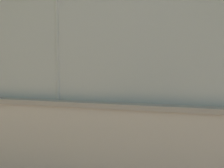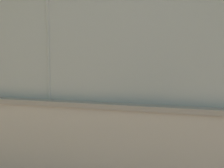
# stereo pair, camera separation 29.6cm
# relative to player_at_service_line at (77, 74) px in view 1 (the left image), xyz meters

# --- Properties ---
(ground_plane) EXTENTS (260.00, 260.00, 0.00)m
(ground_plane) POSITION_rel_player_at_service_line_xyz_m (-4.98, -1.59, -1.01)
(ground_plane) COLOR tan
(perimeter_wall) EXTENTS (25.31, 1.13, 1.45)m
(perimeter_wall) POSITION_rel_player_at_service_line_xyz_m (-4.67, 11.60, -0.28)
(perimeter_wall) COLOR gray
(perimeter_wall) RESTS_ON ground_plane
(fence_panel_on_wall) EXTENTS (24.87, 0.73, 2.05)m
(fence_panel_on_wall) POSITION_rel_player_at_service_line_xyz_m (-4.67, 11.60, 1.46)
(fence_panel_on_wall) COLOR gray
(fence_panel_on_wall) RESTS_ON perimeter_wall
(player_at_service_line) EXTENTS (1.09, 0.86, 1.70)m
(player_at_service_line) POSITION_rel_player_at_service_line_xyz_m (0.00, 0.00, 0.00)
(player_at_service_line) COLOR #591919
(player_at_service_line) RESTS_ON ground_plane
(player_baseline_waiting) EXTENTS (0.95, 0.89, 1.47)m
(player_baseline_waiting) POSITION_rel_player_at_service_line_xyz_m (-7.38, 4.62, -0.15)
(player_baseline_waiting) COLOR #591919
(player_baseline_waiting) RESTS_ON ground_plane
(sports_ball) EXTENTS (0.19, 0.19, 0.19)m
(sports_ball) POSITION_rel_player_at_service_line_xyz_m (-1.09, 1.60, 0.16)
(sports_ball) COLOR white
(spare_ball_by_wall) EXTENTS (0.09, 0.09, 0.09)m
(spare_ball_by_wall) POSITION_rel_player_at_service_line_xyz_m (-5.76, 9.67, -0.96)
(spare_ball_by_wall) COLOR orange
(spare_ball_by_wall) RESTS_ON ground_plane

